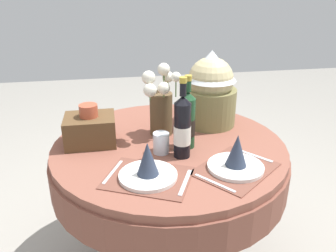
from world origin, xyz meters
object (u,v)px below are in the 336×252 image
object	(u,v)px
wine_bottle_centre	(182,127)
tumbler_near_right	(161,143)
place_setting_left	(148,168)
gift_tub_back_right	(210,87)
flower_vase	(161,104)
wine_bottle_left	(187,120)
place_setting_right	(236,159)
dining_table	(169,167)
woven_basket_side_left	(90,129)

from	to	relation	value
wine_bottle_centre	tumbler_near_right	bearing A→B (deg)	150.76
place_setting_left	wine_bottle_centre	size ratio (longest dim) A/B	1.13
gift_tub_back_right	place_setting_left	bearing A→B (deg)	-128.23
flower_vase	wine_bottle_left	distance (m)	0.19
place_setting_right	flower_vase	bearing A→B (deg)	122.35
wine_bottle_centre	tumbler_near_right	distance (m)	0.14
dining_table	gift_tub_back_right	bearing A→B (deg)	38.54
tumbler_near_right	gift_tub_back_right	distance (m)	0.47
flower_vase	wine_bottle_centre	bearing A→B (deg)	-76.99
gift_tub_back_right	woven_basket_side_left	size ratio (longest dim) A/B	1.70
gift_tub_back_right	woven_basket_side_left	bearing A→B (deg)	-167.62
woven_basket_side_left	place_setting_left	bearing A→B (deg)	-57.46
flower_vase	tumbler_near_right	world-z (taller)	flower_vase
gift_tub_back_right	dining_table	bearing A→B (deg)	-141.46
dining_table	place_setting_left	distance (m)	0.38
tumbler_near_right	gift_tub_back_right	world-z (taller)	gift_tub_back_right
place_setting_left	place_setting_right	distance (m)	0.38
tumbler_near_right	dining_table	bearing A→B (deg)	59.66
wine_bottle_centre	dining_table	bearing A→B (deg)	103.95
tumbler_near_right	gift_tub_back_right	xyz separation A→B (m)	(0.32, 0.30, 0.17)
wine_bottle_left	woven_basket_side_left	xyz separation A→B (m)	(-0.46, 0.12, -0.06)
flower_vase	tumbler_near_right	xyz separation A→B (m)	(-0.03, -0.20, -0.12)
flower_vase	gift_tub_back_right	world-z (taller)	gift_tub_back_right
place_setting_left	woven_basket_side_left	distance (m)	0.44
dining_table	place_setting_left	size ratio (longest dim) A/B	2.79
place_setting_right	gift_tub_back_right	xyz separation A→B (m)	(0.03, 0.51, 0.17)
flower_vase	woven_basket_side_left	bearing A→B (deg)	-173.31
place_setting_left	place_setting_right	size ratio (longest dim) A/B	0.98
tumbler_near_right	woven_basket_side_left	world-z (taller)	woven_basket_side_left
tumbler_near_right	gift_tub_back_right	bearing A→B (deg)	43.52
place_setting_right	tumbler_near_right	bearing A→B (deg)	144.50
place_setting_right	flower_vase	xyz separation A→B (m)	(-0.26, 0.41, 0.12)
dining_table	place_setting_right	bearing A→B (deg)	-51.61
dining_table	place_setting_right	world-z (taller)	place_setting_right
place_setting_left	wine_bottle_centre	bearing A→B (deg)	42.86
place_setting_left	wine_bottle_left	world-z (taller)	wine_bottle_left
place_setting_left	flower_vase	size ratio (longest dim) A/B	1.14
wine_bottle_centre	gift_tub_back_right	bearing A→B (deg)	56.84
flower_vase	wine_bottle_left	world-z (taller)	flower_vase
gift_tub_back_right	woven_basket_side_left	distance (m)	0.67
dining_table	place_setting_right	distance (m)	0.42
dining_table	wine_bottle_centre	size ratio (longest dim) A/B	3.14
gift_tub_back_right	wine_bottle_left	bearing A→B (deg)	-125.55
dining_table	tumbler_near_right	bearing A→B (deg)	-120.34
wine_bottle_centre	gift_tub_back_right	distance (m)	0.43
flower_vase	wine_bottle_left	xyz separation A→B (m)	(0.10, -0.16, -0.03)
wine_bottle_left	dining_table	bearing A→B (deg)	147.81
wine_bottle_centre	wine_bottle_left	bearing A→B (deg)	64.41
dining_table	wine_bottle_left	bearing A→B (deg)	-32.19
flower_vase	gift_tub_back_right	bearing A→B (deg)	19.07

